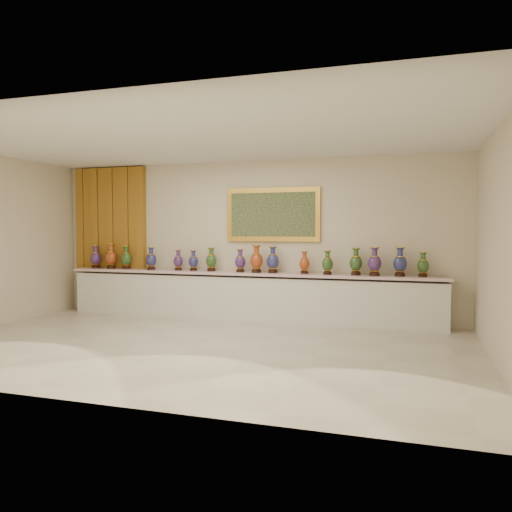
{
  "coord_description": "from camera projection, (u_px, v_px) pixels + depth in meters",
  "views": [
    {
      "loc": [
        3.01,
        -6.57,
        1.69
      ],
      "look_at": [
        0.39,
        1.7,
        1.24
      ],
      "focal_mm": 35.0,
      "sensor_mm": 36.0,
      "label": 1
    }
  ],
  "objects": [
    {
      "name": "vase_12",
      "position": [
        356.0,
        263.0,
        8.74
      ],
      "size": [
        0.25,
        0.25,
        0.48
      ],
      "rotation": [
        0.0,
        0.0,
        0.15
      ],
      "color": "black",
      "rests_on": "counter"
    },
    {
      "name": "vase_9",
      "position": [
        273.0,
        261.0,
        9.19
      ],
      "size": [
        0.29,
        0.29,
        0.49
      ],
      "rotation": [
        0.0,
        0.0,
        -0.32
      ],
      "color": "black",
      "rests_on": "counter"
    },
    {
      "name": "vase_14",
      "position": [
        400.0,
        263.0,
        8.5
      ],
      "size": [
        0.25,
        0.25,
        0.5
      ],
      "rotation": [
        0.0,
        0.0,
        -0.08
      ],
      "color": "black",
      "rests_on": "counter"
    },
    {
      "name": "vase_7",
      "position": [
        240.0,
        262.0,
        9.36
      ],
      "size": [
        0.25,
        0.25,
        0.43
      ],
      "rotation": [
        0.0,
        0.0,
        -0.28
      ],
      "color": "black",
      "rests_on": "counter"
    },
    {
      "name": "vase_10",
      "position": [
        305.0,
        264.0,
        9.02
      ],
      "size": [
        0.24,
        0.24,
        0.41
      ],
      "rotation": [
        0.0,
        0.0,
        0.29
      ],
      "color": "black",
      "rests_on": "counter"
    },
    {
      "name": "vase_1",
      "position": [
        111.0,
        257.0,
        10.21
      ],
      "size": [
        0.29,
        0.29,
        0.51
      ],
      "rotation": [
        0.0,
        0.0,
        -0.27
      ],
      "color": "black",
      "rests_on": "counter"
    },
    {
      "name": "room",
      "position": [
        135.0,
        235.0,
        10.24
      ],
      "size": [
        8.0,
        8.0,
        8.0
      ],
      "color": "beige",
      "rests_on": "ground"
    },
    {
      "name": "vase_6",
      "position": [
        211.0,
        261.0,
        9.58
      ],
      "size": [
        0.28,
        0.28,
        0.45
      ],
      "rotation": [
        0.0,
        0.0,
        -0.42
      ],
      "color": "black",
      "rests_on": "counter"
    },
    {
      "name": "vase_0",
      "position": [
        96.0,
        258.0,
        10.35
      ],
      "size": [
        0.26,
        0.26,
        0.47
      ],
      "rotation": [
        0.0,
        0.0,
        -0.21
      ],
      "color": "black",
      "rests_on": "counter"
    },
    {
      "name": "vase_13",
      "position": [
        375.0,
        263.0,
        8.58
      ],
      "size": [
        0.29,
        0.29,
        0.5
      ],
      "rotation": [
        0.0,
        0.0,
        0.31
      ],
      "color": "black",
      "rests_on": "counter"
    },
    {
      "name": "counter",
      "position": [
        246.0,
        297.0,
        9.39
      ],
      "size": [
        7.28,
        0.48,
        0.9
      ],
      "color": "white",
      "rests_on": "ground"
    },
    {
      "name": "vase_2",
      "position": [
        126.0,
        258.0,
        10.13
      ],
      "size": [
        0.25,
        0.25,
        0.47
      ],
      "rotation": [
        0.0,
        0.0,
        -0.13
      ],
      "color": "black",
      "rests_on": "counter"
    },
    {
      "name": "vase_8",
      "position": [
        256.0,
        260.0,
        9.24
      ],
      "size": [
        0.24,
        0.24,
        0.51
      ],
      "rotation": [
        0.0,
        0.0,
        0.03
      ],
      "color": "black",
      "rests_on": "counter"
    },
    {
      "name": "vase_3",
      "position": [
        151.0,
        260.0,
        9.9
      ],
      "size": [
        0.25,
        0.25,
        0.45
      ],
      "rotation": [
        0.0,
        0.0,
        -0.21
      ],
      "color": "black",
      "rests_on": "counter"
    },
    {
      "name": "vase_11",
      "position": [
        327.0,
        264.0,
        8.85
      ],
      "size": [
        0.25,
        0.25,
        0.43
      ],
      "rotation": [
        0.0,
        0.0,
        0.36
      ],
      "color": "black",
      "rests_on": "counter"
    },
    {
      "name": "vase_15",
      "position": [
        423.0,
        266.0,
        8.41
      ],
      "size": [
        0.22,
        0.22,
        0.42
      ],
      "rotation": [
        0.0,
        0.0,
        -0.13
      ],
      "color": "black",
      "rests_on": "counter"
    },
    {
      "name": "vase_5",
      "position": [
        193.0,
        261.0,
        9.69
      ],
      "size": [
        0.21,
        0.21,
        0.4
      ],
      "rotation": [
        0.0,
        0.0,
        -0.16
      ],
      "color": "black",
      "rests_on": "counter"
    },
    {
      "name": "vase_4",
      "position": [
        178.0,
        261.0,
        9.77
      ],
      "size": [
        0.21,
        0.21,
        0.4
      ],
      "rotation": [
        0.0,
        0.0,
        0.13
      ],
      "color": "black",
      "rests_on": "counter"
    },
    {
      "name": "ground",
      "position": [
        195.0,
        346.0,
        7.25
      ],
      "size": [
        8.0,
        8.0,
        0.0
      ],
      "primitive_type": "plane",
      "color": "beige",
      "rests_on": "ground"
    }
  ]
}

